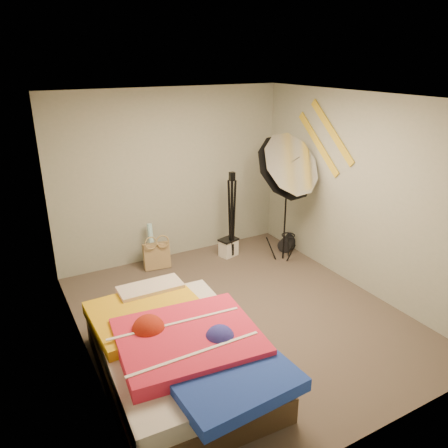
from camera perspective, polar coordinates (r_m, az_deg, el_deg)
floor at (r=5.30m, az=2.24°, el=-11.89°), size 4.00×4.00×0.00m
ceiling at (r=4.47m, az=2.71°, el=16.12°), size 4.00×4.00×0.00m
wall_back at (r=6.45m, az=-6.85°, el=6.26°), size 3.50×0.00×3.50m
wall_front at (r=3.36m, az=20.67°, el=-9.52°), size 3.50×0.00×3.50m
wall_left at (r=4.17m, az=-18.61°, el=-3.18°), size 0.00×4.00×4.00m
wall_right at (r=5.80m, az=17.42°, el=3.74°), size 0.00×4.00×4.00m
tote_bag at (r=6.39m, az=-8.77°, el=-4.13°), size 0.40×0.21×0.39m
wrapping_roll at (r=6.44m, az=-9.44°, el=-2.72°), size 0.09×0.19×0.63m
camera_case at (r=6.72m, az=0.59°, el=-3.13°), size 0.30×0.25×0.26m
duffel_bag at (r=7.03m, az=8.34°, el=-2.41°), size 0.41×0.37×0.22m
wall_stripe_upper at (r=6.05m, az=13.92°, el=11.60°), size 0.02×0.91×0.78m
wall_stripe_lower at (r=6.27m, az=12.21°, el=10.19°), size 0.02×0.91×0.78m
bed at (r=4.29m, az=-5.88°, el=-16.25°), size 1.46×2.17×0.58m
photo_umbrella at (r=6.06m, az=8.02°, el=7.22°), size 1.15×0.78×2.03m
camera_tripod at (r=6.44m, az=1.03°, el=1.86°), size 0.08×0.08×1.34m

